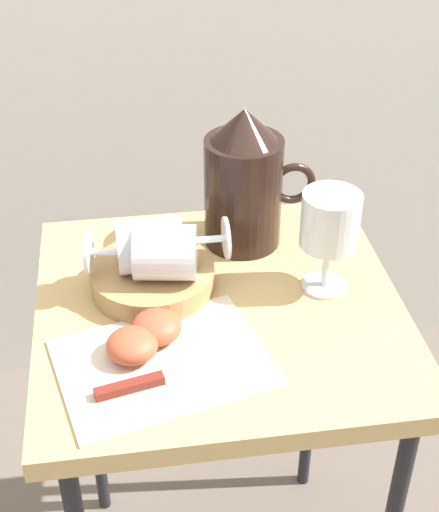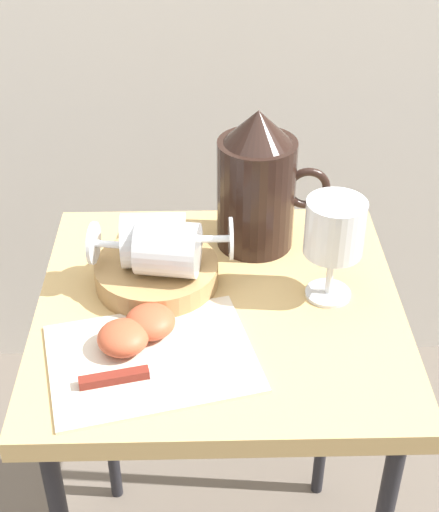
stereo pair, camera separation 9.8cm
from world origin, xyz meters
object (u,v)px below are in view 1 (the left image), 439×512
wine_glass_tipped_far (162,252)px  apple_half_left (132,345)px  table (220,342)px  apple_half_right (156,327)px  wine_glass_tipped_near (153,245)px  pitcher (244,190)px  wine_glass_upright (330,225)px  knife (155,380)px  basket_tray (153,278)px

wine_glass_tipped_far → apple_half_left: bearing=-112.3°
table → apple_half_right: (-0.09, -0.06, 0.09)m
wine_glass_tipped_far → wine_glass_tipped_near: bearing=118.3°
table → pitcher: pitcher is taller
wine_glass_upright → knife: size_ratio=0.72×
apple_half_right → knife: size_ratio=0.31×
table → wine_glass_upright: wine_glass_upright is taller
table → pitcher: bearing=68.7°
basket_tray → knife: bearing=-93.3°
wine_glass_tipped_near → knife: 0.21m
wine_glass_upright → pitcher: bearing=124.6°
table → wine_glass_tipped_near: (-0.09, 0.05, 0.14)m
wine_glass_tipped_near → wine_glass_tipped_far: size_ratio=0.98×
apple_half_left → wine_glass_tipped_far: bearing=67.7°
table → apple_half_left: apple_half_left is taller
apple_half_left → knife: (0.02, -0.05, -0.01)m
pitcher → apple_half_right: 0.27m
pitcher → wine_glass_tipped_far: bearing=-137.3°
apple_half_left → knife: bearing=-64.6°
pitcher → wine_glass_upright: 0.17m
wine_glass_tipped_far → apple_half_left: size_ratio=2.40×
apple_half_right → pitcher: bearing=55.0°
wine_glass_upright → knife: (-0.25, -0.16, -0.10)m
table → wine_glass_tipped_near: wine_glass_tipped_near is taller
pitcher → knife: bearing=-118.1°
wine_glass_upright → basket_tray: bearing=172.1°
wine_glass_tipped_near → apple_half_left: wine_glass_tipped_near is taller
wine_glass_upright → wine_glass_tipped_far: 0.23m
basket_tray → knife: basket_tray is taller
table → knife: knife is taller
wine_glass_upright → wine_glass_tipped_near: size_ratio=0.98×
knife → wine_glass_tipped_far: bearing=81.7°
table → apple_half_right: apple_half_right is taller
table → wine_glass_upright: size_ratio=4.46×
wine_glass_tipped_near → wine_glass_tipped_far: 0.02m
knife → apple_half_right: bearing=84.4°
wine_glass_tipped_far → knife: size_ratio=0.74×
apple_half_left → knife: size_ratio=0.31×
pitcher → wine_glass_tipped_far: (-0.13, -0.12, -0.02)m
wine_glass_upright → knife: 0.31m
wine_glass_tipped_far → knife: (-0.03, -0.17, -0.06)m
wine_glass_upright → apple_half_right: size_ratio=2.31×
wine_glass_tipped_near → apple_half_left: size_ratio=2.35×
wine_glass_tipped_far → wine_glass_upright: bearing=-3.3°
pitcher → apple_half_right: (-0.15, -0.21, -0.07)m
basket_tray → knife: 0.20m
basket_tray → wine_glass_tipped_near: wine_glass_tipped_near is taller
wine_glass_tipped_near → wine_glass_tipped_far: (0.01, -0.02, 0.00)m
table → wine_glass_tipped_near: bearing=149.7°
apple_half_left → table: bearing=37.1°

